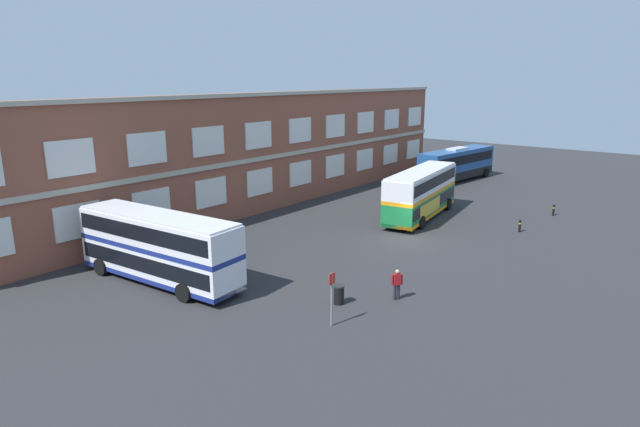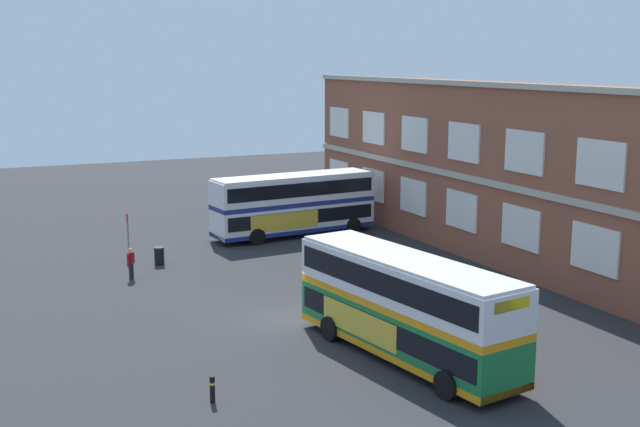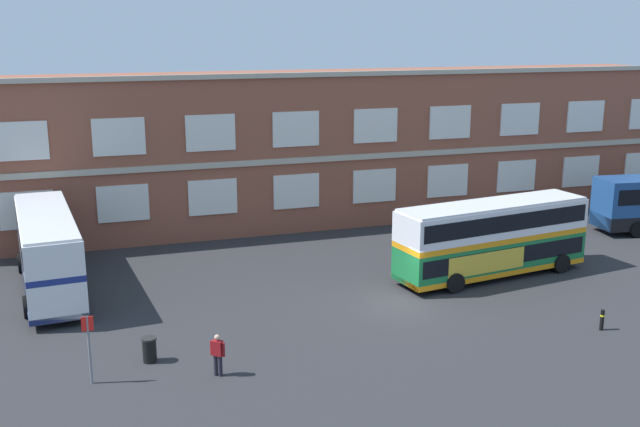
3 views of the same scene
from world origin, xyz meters
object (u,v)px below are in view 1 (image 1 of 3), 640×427
at_px(touring_coach, 457,164).
at_px(bus_stand_flag, 332,294).
at_px(waiting_passenger, 397,283).
at_px(safety_bollard_west, 554,210).
at_px(station_litter_bin, 339,294).
at_px(safety_bollard_east, 520,226).
at_px(double_decker_near, 159,246).
at_px(double_decker_middle, 421,193).

height_order(touring_coach, bus_stand_flag, touring_coach).
relative_size(waiting_passenger, safety_bollard_west, 1.79).
xyz_separation_m(bus_stand_flag, station_litter_bin, (2.29, 1.25, -1.12)).
bearing_deg(safety_bollard_east, station_litter_bin, 171.24).
height_order(double_decker_near, double_decker_middle, same).
bearing_deg(double_decker_near, bus_stand_flag, -81.86).
xyz_separation_m(double_decker_middle, touring_coach, (17.07, 4.55, -0.24)).
distance_m(touring_coach, bus_stand_flag, 39.49).
xyz_separation_m(bus_stand_flag, safety_bollard_east, (21.71, -1.74, -1.14)).
bearing_deg(double_decker_near, safety_bollard_west, -24.30).
xyz_separation_m(touring_coach, bus_stand_flag, (-37.96, -10.91, -0.27)).
bearing_deg(safety_bollard_west, bus_stand_flag, 175.31).
bearing_deg(waiting_passenger, double_decker_middle, 23.98).
relative_size(double_decker_middle, bus_stand_flag, 4.17).
relative_size(bus_stand_flag, station_litter_bin, 2.62).
bearing_deg(bus_stand_flag, safety_bollard_west, -4.69).
bearing_deg(station_litter_bin, waiting_passenger, -41.47).
bearing_deg(bus_stand_flag, double_decker_near, 98.14).
distance_m(touring_coach, safety_bollard_east, 20.64).
distance_m(station_litter_bin, safety_bollard_west, 26.49).
distance_m(waiting_passenger, safety_bollard_east, 17.06).
xyz_separation_m(double_decker_near, safety_bollard_east, (23.32, -13.01, -1.66)).
distance_m(double_decker_near, bus_stand_flag, 11.40).
distance_m(touring_coach, station_litter_bin, 36.97).
height_order(touring_coach, station_litter_bin, touring_coach).
bearing_deg(touring_coach, safety_bollard_east, -142.10).
distance_m(waiting_passenger, bus_stand_flag, 4.80).
bearing_deg(bus_stand_flag, waiting_passenger, -10.32).
bearing_deg(touring_coach, waiting_passenger, -160.54).
height_order(touring_coach, waiting_passenger, touring_coach).
height_order(double_decker_middle, bus_stand_flag, double_decker_middle).
bearing_deg(station_litter_bin, double_decker_near, 111.29).
bearing_deg(touring_coach, safety_bollard_west, -125.39).
bearing_deg(bus_stand_flag, station_litter_bin, 28.63).
bearing_deg(station_litter_bin, safety_bollard_west, -7.80).
distance_m(waiting_passenger, station_litter_bin, 3.20).
bearing_deg(double_decker_near, waiting_passenger, -62.60).
relative_size(waiting_passenger, bus_stand_flag, 0.63).
xyz_separation_m(double_decker_middle, station_litter_bin, (-18.59, -5.11, -1.63)).
relative_size(touring_coach, safety_bollard_east, 12.86).
bearing_deg(bus_stand_flag, double_decker_middle, 16.94).
xyz_separation_m(safety_bollard_west, safety_bollard_east, (-6.84, 0.60, 0.00)).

